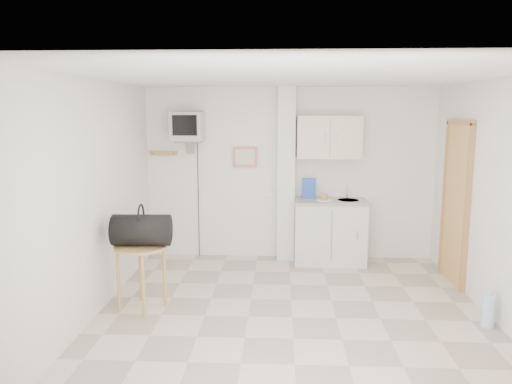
{
  "coord_description": "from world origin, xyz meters",
  "views": [
    {
      "loc": [
        -0.14,
        -5.02,
        2.18
      ],
      "look_at": [
        -0.41,
        0.6,
        1.25
      ],
      "focal_mm": 35.0,
      "sensor_mm": 36.0,
      "label": 1
    }
  ],
  "objects_px": {
    "crt_television": "(188,127)",
    "duffel_bag": "(141,230)",
    "round_table": "(141,255)",
    "water_bottle": "(488,310)"
  },
  "relations": [
    {
      "from": "round_table",
      "to": "water_bottle",
      "type": "distance_m",
      "value": 3.67
    },
    {
      "from": "duffel_bag",
      "to": "water_bottle",
      "type": "height_order",
      "value": "duffel_bag"
    },
    {
      "from": "round_table",
      "to": "water_bottle",
      "type": "bearing_deg",
      "value": -4.68
    },
    {
      "from": "duffel_bag",
      "to": "water_bottle",
      "type": "xyz_separation_m",
      "value": [
        3.62,
        -0.31,
        -0.72
      ]
    },
    {
      "from": "crt_television",
      "to": "water_bottle",
      "type": "xyz_separation_m",
      "value": [
        3.43,
        -2.15,
        -1.76
      ]
    },
    {
      "from": "round_table",
      "to": "water_bottle",
      "type": "relative_size",
      "value": 1.87
    },
    {
      "from": "duffel_bag",
      "to": "crt_television",
      "type": "bearing_deg",
      "value": 82.53
    },
    {
      "from": "round_table",
      "to": "duffel_bag",
      "type": "relative_size",
      "value": 1.14
    },
    {
      "from": "crt_television",
      "to": "round_table",
      "type": "relative_size",
      "value": 2.99
    },
    {
      "from": "crt_television",
      "to": "duffel_bag",
      "type": "height_order",
      "value": "crt_television"
    }
  ]
}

